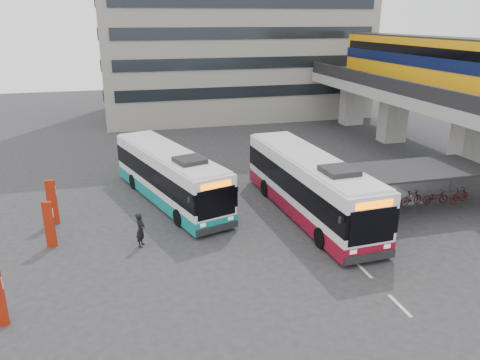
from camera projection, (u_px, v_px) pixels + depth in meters
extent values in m
plane|color=#28282B|center=(289.00, 247.00, 23.81)|extent=(120.00, 120.00, 0.00)
cube|color=gray|center=(468.00, 143.00, 34.51)|extent=(2.20, 1.60, 4.60)
cube|color=gray|center=(393.00, 117.00, 43.64)|extent=(2.20, 1.60, 4.60)
cube|color=gray|center=(352.00, 103.00, 50.94)|extent=(2.20, 1.60, 4.60)
cube|color=gray|center=(438.00, 98.00, 37.26)|extent=(8.00, 32.00, 0.90)
cube|color=black|center=(398.00, 87.00, 36.02)|extent=(0.35, 32.00, 1.10)
cube|color=black|center=(480.00, 83.00, 37.85)|extent=(0.35, 32.00, 1.10)
cube|color=orange|center=(419.00, 62.00, 39.24)|extent=(2.90, 20.00, 3.90)
cube|color=#091136|center=(419.00, 59.00, 39.17)|extent=(2.98, 20.02, 0.90)
cube|color=black|center=(421.00, 49.00, 38.91)|extent=(2.96, 19.20, 0.70)
cube|color=black|center=(422.00, 37.00, 38.60)|extent=(2.70, 19.60, 0.25)
cylinder|color=#595B60|center=(319.00, 187.00, 28.70)|extent=(0.12, 0.12, 2.40)
cylinder|color=#595B60|center=(452.00, 175.00, 31.04)|extent=(0.12, 0.12, 2.40)
cylinder|color=#595B60|center=(346.00, 209.00, 25.41)|extent=(0.12, 0.12, 2.40)
cube|color=black|center=(407.00, 170.00, 27.81)|extent=(10.00, 4.00, 0.12)
imported|color=black|center=(343.00, 208.00, 27.50)|extent=(1.71, 0.60, 0.90)
imported|color=black|center=(368.00, 205.00, 27.87)|extent=(1.66, 0.47, 1.00)
imported|color=black|center=(392.00, 203.00, 28.28)|extent=(1.72, 0.60, 0.90)
imported|color=black|center=(415.00, 200.00, 28.65)|extent=(1.66, 0.47, 1.00)
imported|color=#350C0F|center=(437.00, 198.00, 29.06)|extent=(1.71, 0.60, 0.90)
imported|color=#3F0C0F|center=(459.00, 195.00, 29.43)|extent=(1.66, 0.47, 1.00)
cube|color=gray|center=(232.00, 5.00, 54.06)|extent=(30.00, 15.00, 25.00)
cube|color=beige|center=(400.00, 306.00, 18.94)|extent=(0.15, 1.60, 0.01)
cube|color=beige|center=(363.00, 269.00, 21.68)|extent=(0.15, 1.60, 0.01)
cube|color=beige|center=(334.00, 241.00, 24.42)|extent=(0.15, 1.60, 0.01)
cube|color=white|center=(309.00, 183.00, 27.22)|extent=(3.47, 13.08, 2.97)
cube|color=maroon|center=(308.00, 205.00, 27.67)|extent=(3.51, 13.13, 0.81)
cube|color=black|center=(309.00, 180.00, 27.18)|extent=(3.53, 13.11, 1.24)
cube|color=#FF6D00|center=(374.00, 205.00, 21.05)|extent=(1.93, 0.19, 0.32)
cube|color=black|center=(339.00, 171.00, 23.75)|extent=(1.75, 1.82, 0.30)
cylinder|color=black|center=(321.00, 238.00, 23.59)|extent=(0.38, 1.10, 1.08)
cylinder|color=black|center=(302.00, 184.00, 31.33)|extent=(0.38, 1.10, 1.08)
cube|color=white|center=(169.00, 173.00, 29.33)|extent=(6.01, 12.26, 2.76)
cube|color=#0D7A76|center=(170.00, 192.00, 29.75)|extent=(6.06, 12.31, 0.75)
cube|color=black|center=(169.00, 171.00, 29.29)|extent=(6.08, 12.30, 1.15)
cube|color=#FF6D00|center=(216.00, 185.00, 24.18)|extent=(1.73, 0.61, 0.30)
cube|color=black|center=(190.00, 160.00, 26.40)|extent=(1.94, 1.99, 0.28)
cylinder|color=black|center=(179.00, 218.00, 26.08)|extent=(0.58, 1.05, 1.00)
cylinder|color=black|center=(166.00, 176.00, 33.07)|extent=(0.58, 1.05, 1.00)
imported|color=black|center=(141.00, 230.00, 23.64)|extent=(0.64, 0.77, 1.80)
cube|color=#991D09|center=(49.00, 225.00, 23.46)|extent=(0.51, 0.28, 2.45)
cube|color=white|center=(48.00, 213.00, 23.26)|extent=(0.52, 0.19, 0.49)
cube|color=#991D09|center=(52.00, 202.00, 26.08)|extent=(0.54, 0.21, 2.62)
cube|color=white|center=(51.00, 191.00, 25.86)|extent=(0.57, 0.10, 0.52)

